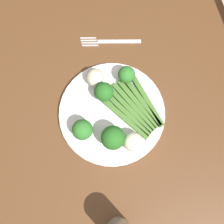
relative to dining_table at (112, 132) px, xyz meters
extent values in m
cube|color=#B7A88E|center=(0.00, 0.00, -0.65)|extent=(6.00, 6.00, 0.02)
cube|color=brown|center=(0.00, 0.00, 0.09)|extent=(1.41, 0.80, 0.04)
cylinder|color=brown|center=(0.65, 0.34, -0.28)|extent=(0.07, 0.07, 0.70)
cylinder|color=#9E754C|center=(-0.15, -0.45, -0.41)|extent=(0.04, 0.04, 0.45)
cylinder|color=#9E754C|center=(0.19, -0.45, -0.41)|extent=(0.04, 0.04, 0.45)
cylinder|color=white|center=(0.03, -0.01, 0.11)|extent=(0.27, 0.27, 0.01)
cube|color=#47752D|center=(0.04, -0.10, 0.13)|extent=(0.15, 0.05, 0.01)
cube|color=#47752D|center=(0.04, -0.09, 0.13)|extent=(0.15, 0.06, 0.01)
cube|color=#47752D|center=(0.03, -0.08, 0.13)|extent=(0.15, 0.07, 0.01)
cube|color=#47752D|center=(0.03, -0.06, 0.13)|extent=(0.14, 0.08, 0.01)
cube|color=#47752D|center=(0.02, -0.05, 0.13)|extent=(0.14, 0.08, 0.01)
cube|color=#47752D|center=(0.02, -0.04, 0.13)|extent=(0.14, 0.09, 0.01)
cube|color=#47752D|center=(0.01, -0.03, 0.13)|extent=(0.14, 0.10, 0.01)
cylinder|color=#609E3D|center=(0.00, 0.07, 0.13)|extent=(0.02, 0.02, 0.02)
sphere|color=#337A2D|center=(0.00, 0.07, 0.16)|extent=(0.05, 0.05, 0.05)
cylinder|color=#609E3D|center=(0.11, -0.07, 0.13)|extent=(0.02, 0.02, 0.02)
sphere|color=#337A2D|center=(0.11, -0.07, 0.15)|extent=(0.04, 0.04, 0.04)
cylinder|color=#568E33|center=(0.08, 0.00, 0.13)|extent=(0.02, 0.02, 0.02)
sphere|color=#286B23|center=(0.08, 0.00, 0.16)|extent=(0.05, 0.05, 0.05)
cylinder|color=#568E33|center=(-0.04, 0.01, 0.13)|extent=(0.02, 0.02, 0.02)
sphere|color=#286B23|center=(-0.04, 0.01, 0.16)|extent=(0.06, 0.06, 0.06)
sphere|color=beige|center=(0.12, 0.01, 0.14)|extent=(0.05, 0.05, 0.05)
sphere|color=white|center=(-0.06, -0.04, 0.15)|extent=(0.05, 0.05, 0.05)
cube|color=silver|center=(0.22, -0.08, 0.11)|extent=(0.04, 0.12, 0.00)
cube|color=silver|center=(0.26, 0.00, 0.11)|extent=(0.01, 0.04, 0.00)
cube|color=silver|center=(0.25, 0.00, 0.11)|extent=(0.01, 0.04, 0.00)
cube|color=silver|center=(0.24, 0.00, 0.11)|extent=(0.01, 0.04, 0.00)
cube|color=silver|center=(0.23, 0.00, 0.11)|extent=(0.01, 0.04, 0.00)
camera|label=1|loc=(-0.12, 0.03, 0.79)|focal=43.49mm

